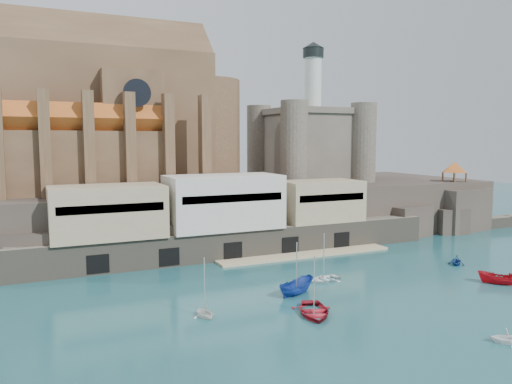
{
  "coord_description": "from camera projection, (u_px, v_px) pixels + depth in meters",
  "views": [
    {
      "loc": [
        -38.02,
        -50.61,
        18.62
      ],
      "look_at": [
        -0.4,
        32.0,
        9.08
      ],
      "focal_mm": 35.0,
      "sensor_mm": 36.0,
      "label": 1
    }
  ],
  "objects": [
    {
      "name": "ground",
      "position": [
        363.0,
        287.0,
        63.43
      ],
      "size": [
        300.0,
        300.0,
        0.0
      ],
      "primitive_type": "plane",
      "color": "#184A51",
      "rests_on": "ground"
    },
    {
      "name": "promontory",
      "position": [
        242.0,
        209.0,
        98.47
      ],
      "size": [
        100.0,
        36.0,
        10.0
      ],
      "color": "#2B2420",
      "rests_on": "ground"
    },
    {
      "name": "quay",
      "position": [
        223.0,
        219.0,
        79.48
      ],
      "size": [
        70.0,
        12.0,
        13.05
      ],
      "color": "#676052",
      "rests_on": "ground"
    },
    {
      "name": "church",
      "position": [
        112.0,
        120.0,
        89.05
      ],
      "size": [
        47.0,
        25.93,
        30.51
      ],
      "color": "#503825",
      "rests_on": "promontory"
    },
    {
      "name": "castle_keep",
      "position": [
        309.0,
        141.0,
        105.31
      ],
      "size": [
        21.2,
        21.2,
        29.3
      ],
      "color": "#4D463D",
      "rests_on": "promontory"
    },
    {
      "name": "rock_outcrop",
      "position": [
        453.0,
        210.0,
        103.7
      ],
      "size": [
        14.5,
        10.5,
        8.7
      ],
      "color": "#2B2420",
      "rests_on": "ground"
    },
    {
      "name": "pavilion",
      "position": [
        455.0,
        168.0,
        102.94
      ],
      "size": [
        6.4,
        6.4,
        5.4
      ],
      "color": "#503825",
      "rests_on": "rock_outcrop"
    },
    {
      "name": "boat_0",
      "position": [
        314.0,
        314.0,
        53.37
      ],
      "size": [
        4.84,
        3.0,
        6.54
      ],
      "primitive_type": "imported",
      "rotation": [
        0.0,
        0.0,
        5.9
      ],
      "color": "maroon",
      "rests_on": "ground"
    },
    {
      "name": "boat_1",
      "position": [
        508.0,
        343.0,
        45.8
      ],
      "size": [
        3.05,
        3.34,
        3.31
      ],
      "primitive_type": "imported",
      "rotation": [
        0.0,
        0.0,
        0.97
      ],
      "color": "white",
      "rests_on": "ground"
    },
    {
      "name": "boat_2",
      "position": [
        296.0,
        294.0,
        60.32
      ],
      "size": [
        2.89,
        2.85,
        5.77
      ],
      "primitive_type": "imported",
      "rotation": [
        0.0,
        0.0,
        1.96
      ],
      "color": "navy",
      "rests_on": "ground"
    },
    {
      "name": "boat_4",
      "position": [
        205.0,
        317.0,
        52.58
      ],
      "size": [
        3.04,
        2.16,
        3.22
      ],
      "primitive_type": "imported",
      "rotation": [
        0.0,
        0.0,
        3.32
      ],
      "color": "white",
      "rests_on": "ground"
    },
    {
      "name": "boat_5",
      "position": [
        497.0,
        284.0,
        64.62
      ],
      "size": [
        2.6,
        2.6,
        4.85
      ],
      "primitive_type": "imported",
      "rotation": [
        0.0,
        0.0,
        3.82
      ],
      "color": "#B30C16",
      "rests_on": "ground"
    },
    {
      "name": "boat_6",
      "position": [
        324.0,
        281.0,
        66.13
      ],
      "size": [
        1.68,
        3.69,
        4.99
      ],
      "primitive_type": "imported",
      "rotation": [
        0.0,
        0.0,
        4.9
      ],
      "color": "white",
      "rests_on": "ground"
    },
    {
      "name": "boat_7",
      "position": [
        456.0,
        264.0,
        74.67
      ],
      "size": [
        3.25,
        3.31,
        3.34
      ],
      "primitive_type": "imported",
      "rotation": [
        0.0,
        0.0,
        5.46
      ],
      "color": "navy",
      "rests_on": "ground"
    }
  ]
}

